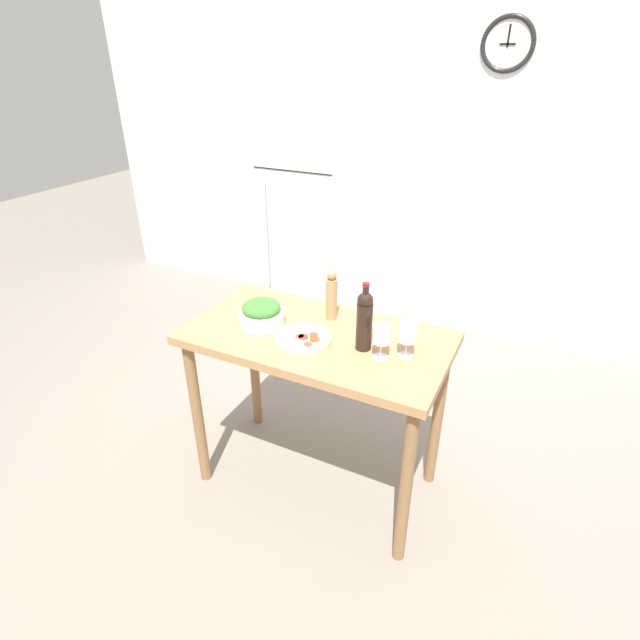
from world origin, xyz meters
name	(u,v)px	position (x,y,z in m)	size (l,w,h in m)	color
ground_plane	(317,478)	(0.00, 0.00, 0.00)	(14.00, 14.00, 0.00)	slate
wall_back	(439,168)	(0.00, 2.09, 1.30)	(6.40, 0.09, 2.60)	silver
refrigerator	(314,215)	(-0.88, 1.70, 0.93)	(0.65, 0.71, 1.86)	silver
prep_counter	(317,358)	(0.00, 0.00, 0.79)	(1.24, 0.66, 0.93)	#A87A4C
wine_bottle	(364,319)	(0.24, -0.02, 1.07)	(0.07, 0.07, 0.32)	black
wine_glass_near	(382,336)	(0.34, -0.06, 1.04)	(0.08, 0.08, 0.16)	silver
wine_glass_far	(408,334)	(0.43, 0.00, 1.04)	(0.08, 0.08, 0.16)	silver
pepper_mill	(331,296)	(-0.01, 0.17, 1.05)	(0.05, 0.05, 0.25)	#AD7F51
salad_bowl	(262,313)	(-0.28, -0.03, 0.99)	(0.22, 0.22, 0.13)	white
homemade_pizza	(303,339)	(-0.02, -0.09, 0.94)	(0.26, 0.26, 0.04)	beige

